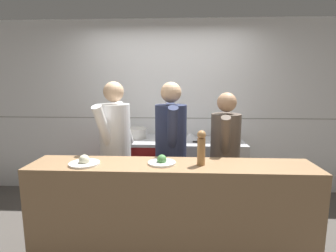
% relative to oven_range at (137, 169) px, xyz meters
% --- Properties ---
extents(ground_plane, '(14.00, 14.00, 0.00)m').
position_rel_oven_range_xyz_m(ground_plane, '(0.43, -1.15, -0.45)').
color(ground_plane, '#4C4742').
extents(wall_back_tiled, '(8.00, 0.06, 2.60)m').
position_rel_oven_range_xyz_m(wall_back_tiled, '(0.43, 0.40, 0.85)').
color(wall_back_tiled, white).
rests_on(wall_back_tiled, ground_plane).
extents(oven_range, '(0.85, 0.71, 0.90)m').
position_rel_oven_range_xyz_m(oven_range, '(0.00, 0.00, 0.00)').
color(oven_range, maroon).
rests_on(oven_range, ground_plane).
extents(prep_counter, '(1.06, 0.65, 0.88)m').
position_rel_oven_range_xyz_m(prep_counter, '(0.97, -0.00, -0.01)').
color(prep_counter, '#B7BABF').
rests_on(prep_counter, ground_plane).
extents(pass_counter, '(2.53, 0.45, 0.98)m').
position_rel_oven_range_xyz_m(pass_counter, '(0.55, -1.36, 0.03)').
color(pass_counter, '#93704C').
rests_on(pass_counter, ground_plane).
extents(stock_pot, '(0.33, 0.33, 0.14)m').
position_rel_oven_range_xyz_m(stock_pot, '(-0.02, 0.04, 0.53)').
color(stock_pot, beige).
rests_on(stock_pot, oven_range).
extents(mixing_bowl_steel, '(0.28, 0.28, 0.10)m').
position_rel_oven_range_xyz_m(mixing_bowl_steel, '(0.76, 0.06, 0.48)').
color(mixing_bowl_steel, '#B7BABF').
rests_on(mixing_bowl_steel, prep_counter).
extents(chefs_knife, '(0.41, 0.06, 0.02)m').
position_rel_oven_range_xyz_m(chefs_knife, '(0.96, -0.12, 0.44)').
color(chefs_knife, '#B7BABF').
rests_on(chefs_knife, prep_counter).
extents(plated_dish_main, '(0.27, 0.27, 0.09)m').
position_rel_oven_range_xyz_m(plated_dish_main, '(-0.22, -1.42, 0.55)').
color(plated_dish_main, white).
rests_on(plated_dish_main, pass_counter).
extents(plated_dish_appetiser, '(0.25, 0.25, 0.09)m').
position_rel_oven_range_xyz_m(plated_dish_appetiser, '(0.46, -1.36, 0.54)').
color(plated_dish_appetiser, white).
rests_on(plated_dish_appetiser, pass_counter).
extents(pepper_mill, '(0.08, 0.08, 0.31)m').
position_rel_oven_range_xyz_m(pepper_mill, '(0.80, -1.38, 0.68)').
color(pepper_mill, '#AD7A47').
rests_on(pepper_mill, pass_counter).
extents(chef_head_cook, '(0.44, 0.73, 1.70)m').
position_rel_oven_range_xyz_m(chef_head_cook, '(-0.11, -0.73, 0.49)').
color(chef_head_cook, black).
rests_on(chef_head_cook, ground_plane).
extents(chef_sous, '(0.38, 0.74, 1.70)m').
position_rel_oven_range_xyz_m(chef_sous, '(0.52, -0.77, 0.49)').
color(chef_sous, black).
rests_on(chef_sous, ground_plane).
extents(chef_line, '(0.37, 0.69, 1.58)m').
position_rel_oven_range_xyz_m(chef_line, '(1.11, -0.77, 0.43)').
color(chef_line, black).
rests_on(chef_line, ground_plane).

